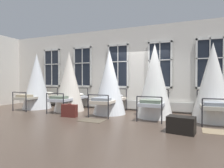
{
  "coord_description": "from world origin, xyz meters",
  "views": [
    {
      "loc": [
        1.92,
        -6.63,
        1.31
      ],
      "look_at": [
        -0.74,
        0.0,
        1.15
      ],
      "focal_mm": 29.99,
      "sensor_mm": 36.0,
      "label": 1
    }
  ],
  "objects": [
    {
      "name": "cot_first",
      "position": [
        -4.47,
        0.03,
        1.21
      ],
      "size": [
        1.28,
        1.97,
        2.49
      ],
      "rotation": [
        0.0,
        0.0,
        1.55
      ],
      "color": "black",
      "rests_on": "ground"
    },
    {
      "name": "travel_trunk",
      "position": [
        1.79,
        -1.78,
        0.21
      ],
      "size": [
        0.7,
        0.51,
        0.41
      ],
      "primitive_type": "cube",
      "rotation": [
        0.0,
        0.0,
        -0.18
      ],
      "color": "black",
      "rests_on": "ground"
    },
    {
      "name": "cot_second",
      "position": [
        -2.71,
        0.03,
        1.21
      ],
      "size": [
        1.28,
        1.96,
        2.5
      ],
      "rotation": [
        0.0,
        0.0,
        1.6
      ],
      "color": "black",
      "rests_on": "ground"
    },
    {
      "name": "back_wall_with_windows",
      "position": [
        0.0,
        1.2,
        1.78
      ],
      "size": [
        13.71,
        0.1,
        3.56
      ],
      "primitive_type": "cube",
      "color": "silver",
      "rests_on": "ground"
    },
    {
      "name": "ground",
      "position": [
        0.0,
        0.0,
        0.0
      ],
      "size": [
        25.43,
        25.43,
        0.0
      ],
      "primitive_type": "plane",
      "color": "#4C3D33"
    },
    {
      "name": "window_bank",
      "position": [
        -0.0,
        1.08,
        1.1
      ],
      "size": [
        9.94,
        0.1,
        2.78
      ],
      "color": "black",
      "rests_on": "ground"
    },
    {
      "name": "cot_third",
      "position": [
        -0.87,
        0.03,
        1.19
      ],
      "size": [
        1.28,
        1.96,
        2.45
      ],
      "rotation": [
        0.0,
        0.0,
        1.56
      ],
      "color": "black",
      "rests_on": "ground"
    },
    {
      "name": "rug_fifth",
      "position": [
        2.69,
        -1.34,
        0.01
      ],
      "size": [
        0.81,
        0.58,
        0.01
      ],
      "primitive_type": "cube",
      "rotation": [
        0.0,
        0.0,
        -0.02
      ],
      "color": "#8E7A5B",
      "rests_on": "ground"
    },
    {
      "name": "suitcase_dark",
      "position": [
        -1.91,
        -1.12,
        0.22
      ],
      "size": [
        0.57,
        0.24,
        0.47
      ],
      "rotation": [
        0.0,
        0.0,
        0.06
      ],
      "color": "#5B231E",
      "rests_on": "ground"
    },
    {
      "name": "rug_third",
      "position": [
        -0.9,
        -1.34,
        0.01
      ],
      "size": [
        0.8,
        0.56,
        0.01
      ],
      "primitive_type": "cube",
      "rotation": [
        0.0,
        0.0,
        -0.01
      ],
      "color": "brown",
      "rests_on": "ground"
    },
    {
      "name": "cot_fourth",
      "position": [
        0.87,
        -0.01,
        1.25
      ],
      "size": [
        1.28,
        1.95,
        2.57
      ],
      "rotation": [
        0.0,
        0.0,
        1.56
      ],
      "color": "black",
      "rests_on": "ground"
    },
    {
      "name": "cot_fifth",
      "position": [
        2.67,
        0.03,
        1.21
      ],
      "size": [
        1.28,
        1.96,
        2.49
      ],
      "rotation": [
        0.0,
        0.0,
        1.59
      ],
      "color": "black",
      "rests_on": "ground"
    }
  ]
}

